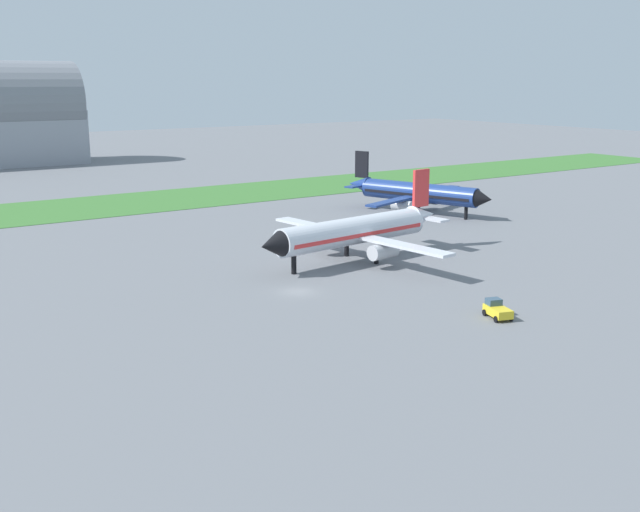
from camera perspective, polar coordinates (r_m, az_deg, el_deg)
ground_plane at (r=93.05m, az=-1.70°, el=-2.68°), size 600.00×600.00×0.00m
grass_taxiway_strip at (r=161.59m, az=-16.58°, el=3.60°), size 360.00×28.00×0.08m
airplane_parked_jet_far at (r=147.41m, az=7.26°, el=4.75°), size 31.05×30.78×11.33m
airplane_midfield_jet at (r=107.66m, az=2.71°, el=1.88°), size 33.66×34.23×12.10m
pushback_tug_near_gate at (r=84.88m, az=13.19°, el=-3.96°), size 2.94×3.98×1.95m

